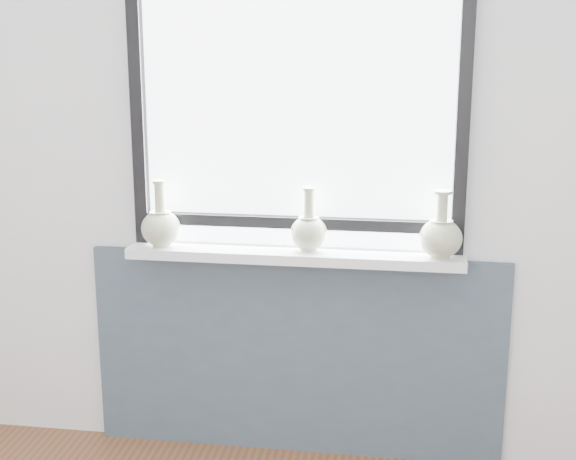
# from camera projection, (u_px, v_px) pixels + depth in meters

# --- Properties ---
(back_wall) EXTENTS (3.60, 0.02, 2.60)m
(back_wall) POSITION_uv_depth(u_px,v_px,m) (298.00, 145.00, 3.13)
(back_wall) COLOR silver
(back_wall) RESTS_ON ground
(apron_panel) EXTENTS (1.70, 0.03, 0.86)m
(apron_panel) POSITION_uv_depth(u_px,v_px,m) (296.00, 355.00, 3.31)
(apron_panel) COLOR #3D4D58
(apron_panel) RESTS_ON ground
(windowsill) EXTENTS (1.32, 0.18, 0.04)m
(windowsill) POSITION_uv_depth(u_px,v_px,m) (294.00, 255.00, 3.14)
(windowsill) COLOR white
(windowsill) RESTS_ON apron_panel
(window) EXTENTS (1.30, 0.06, 1.05)m
(window) POSITION_uv_depth(u_px,v_px,m) (297.00, 109.00, 3.06)
(window) COLOR black
(window) RESTS_ON windowsill
(vase_a) EXTENTS (0.16, 0.16, 0.27)m
(vase_a) POSITION_uv_depth(u_px,v_px,m) (161.00, 226.00, 3.17)
(vase_a) COLOR #B3BF98
(vase_a) RESTS_ON windowsill
(vase_b) EXTENTS (0.15, 0.15, 0.25)m
(vase_b) POSITION_uv_depth(u_px,v_px,m) (309.00, 231.00, 3.11)
(vase_b) COLOR #B3BF98
(vase_b) RESTS_ON windowsill
(vase_c) EXTENTS (0.16, 0.16, 0.26)m
(vase_c) POSITION_uv_depth(u_px,v_px,m) (441.00, 236.00, 3.01)
(vase_c) COLOR #B3BF98
(vase_c) RESTS_ON windowsill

